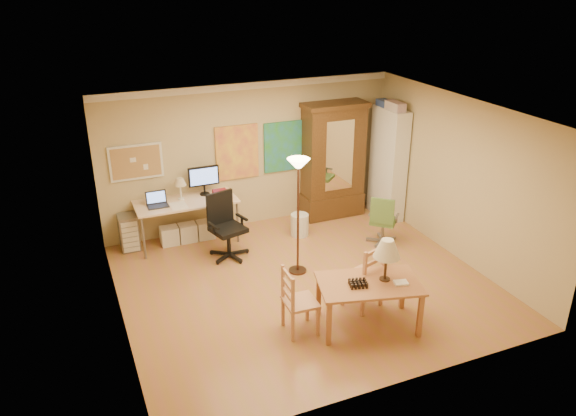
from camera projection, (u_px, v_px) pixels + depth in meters
name	position (u px, v px, depth m)	size (l,w,h in m)	color
floor	(305.00, 284.00, 8.76)	(5.50, 5.50, 0.00)	#A6743A
crown_molding	(249.00, 86.00, 9.79)	(5.50, 0.08, 0.12)	white
corkboard	(136.00, 162.00, 9.52)	(0.90, 0.04, 0.62)	tan
art_panel_left	(237.00, 152.00, 10.18)	(0.80, 0.04, 1.00)	#FCF42A
art_panel_right	(283.00, 147.00, 10.51)	(0.75, 0.04, 0.95)	teal
dining_table	(376.00, 273.00, 7.46)	(1.52, 1.13, 1.28)	#945930
ladder_chair_back	(365.00, 278.00, 8.00)	(0.59, 0.58, 1.02)	#AF7150
ladder_chair_left	(298.00, 303.00, 7.46)	(0.44, 0.46, 0.95)	#AF7150
torchiere_lamp	(298.00, 183.00, 8.51)	(0.35, 0.35, 1.92)	#41251A
computer_desk	(188.00, 216.00, 9.93)	(1.76, 0.77, 1.33)	beige
office_chair_black	(227.00, 240.00, 9.48)	(0.69, 0.69, 1.12)	black
office_chair_green	(382.00, 231.00, 9.93)	(0.59, 0.59, 0.92)	slate
drawer_cart	(129.00, 232.00, 9.72)	(0.32, 0.38, 0.63)	slate
armoire	(333.00, 168.00, 10.83)	(1.22, 0.58, 2.25)	#341F0E
bookshelf	(388.00, 164.00, 10.75)	(0.32, 0.86, 2.15)	white
wastebin	(300.00, 225.00, 10.26)	(0.33, 0.33, 0.41)	silver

